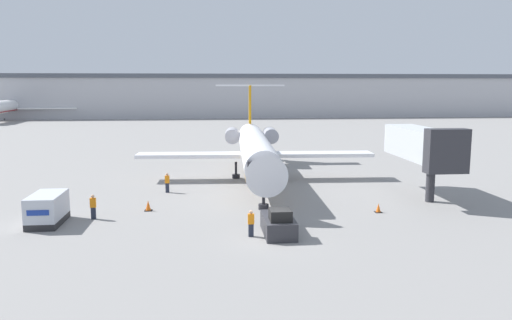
% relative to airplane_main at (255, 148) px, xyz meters
% --- Properties ---
extents(ground_plane, '(600.00, 600.00, 0.00)m').
position_rel_airplane_main_xyz_m(ground_plane, '(-0.71, -19.63, -3.21)').
color(ground_plane, gray).
extents(terminal_building, '(180.00, 16.80, 12.59)m').
position_rel_airplane_main_xyz_m(terminal_building, '(-0.71, 100.37, 3.11)').
color(terminal_building, '#B2B2B7').
rests_on(terminal_building, ground).
extents(airplane_main, '(23.75, 30.26, 9.50)m').
position_rel_airplane_main_xyz_m(airplane_main, '(0.00, 0.00, 0.00)').
color(airplane_main, white).
rests_on(airplane_main, ground).
extents(pushback_tug, '(1.91, 3.97, 1.83)m').
position_rel_airplane_main_xyz_m(pushback_tug, '(-0.34, -18.75, -2.53)').
color(pushback_tug, '#2D2D33').
rests_on(pushback_tug, ground).
extents(luggage_cart, '(2.00, 3.83, 2.09)m').
position_rel_airplane_main_xyz_m(luggage_cart, '(-15.76, -14.84, -2.16)').
color(luggage_cart, '#232326').
rests_on(luggage_cart, ground).
extents(worker_near_tug, '(0.40, 0.24, 1.71)m').
position_rel_airplane_main_xyz_m(worker_near_tug, '(-2.13, -19.08, -2.32)').
color(worker_near_tug, '#232838').
rests_on(worker_near_tug, ground).
extents(worker_by_wing, '(0.40, 0.25, 1.77)m').
position_rel_airplane_main_xyz_m(worker_by_wing, '(-8.37, -5.40, -2.28)').
color(worker_by_wing, '#232838').
rests_on(worker_by_wing, ground).
extents(worker_on_apron, '(0.40, 0.25, 1.78)m').
position_rel_airplane_main_xyz_m(worker_on_apron, '(-12.93, -13.86, -2.27)').
color(worker_on_apron, '#232838').
rests_on(worker_on_apron, ground).
extents(traffic_cone_left, '(0.57, 0.57, 0.79)m').
position_rel_airplane_main_xyz_m(traffic_cone_left, '(-9.33, -11.81, -2.83)').
color(traffic_cone_left, black).
rests_on(traffic_cone_left, ground).
extents(traffic_cone_right, '(0.51, 0.51, 0.69)m').
position_rel_airplane_main_xyz_m(traffic_cone_right, '(7.90, -14.02, -2.88)').
color(traffic_cone_right, black).
rests_on(traffic_cone_right, ground).
extents(airplane_parked_far_left, '(34.23, 34.65, 10.64)m').
position_rel_airplane_main_xyz_m(airplane_parked_far_left, '(-57.44, 91.92, 0.65)').
color(airplane_parked_far_left, white).
rests_on(airplane_parked_far_left, ground).
extents(jet_bridge, '(3.20, 10.41, 6.19)m').
position_rel_airplane_main_xyz_m(jet_bridge, '(13.26, -9.22, 1.23)').
color(jet_bridge, '#2D2D33').
rests_on(jet_bridge, ground).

